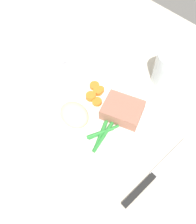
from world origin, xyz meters
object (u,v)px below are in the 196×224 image
Objects in this scene: dinner_plate at (98,116)px; meat_portion at (123,110)px; knife at (156,173)px; water_glass at (169,70)px; fork at (49,74)px.

meat_portion is at bearing 49.40° from dinner_plate.
meat_portion is at bearing 164.83° from knife.
water_glass is (-0.40, 17.09, 0.61)cm from meat_portion.
knife is 2.34× the size of water_glass.
meat_portion is 0.42× the size of knife.
meat_portion reaches higher than knife.
meat_portion reaches higher than fork.
knife is (17.98, -0.29, -0.60)cm from dinner_plate.
dinner_plate is 1.62× the size of fork.
knife is at bearing -0.82° from fork.
water_glass reaches higher than dinner_plate.
dinner_plate is at bearing -98.61° from water_glass.
knife is (14.35, -4.52, -2.90)cm from meat_portion.
knife reaches higher than fork.
meat_portion is at bearing -88.65° from water_glass.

